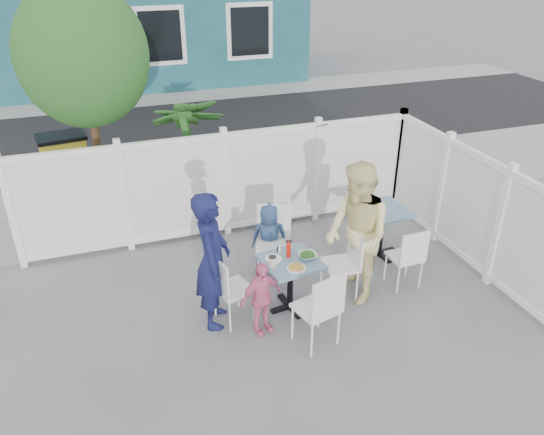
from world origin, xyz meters
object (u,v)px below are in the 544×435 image
object	(u,v)px
toddler	(261,298)
chair_near	(321,305)
chair_right	(346,258)
main_table	(290,271)
spare_table	(382,220)
woman	(357,234)
utility_cabinet	(68,175)
chair_back	(274,237)
chair_left	(228,285)
boy	(269,238)
man	(212,260)

from	to	relation	value
toddler	chair_near	bearing A→B (deg)	-56.99
chair_right	main_table	bearing A→B (deg)	97.34
spare_table	chair_near	size ratio (longest dim) A/B	0.79
main_table	woman	size ratio (longest dim) A/B	0.41
utility_cabinet	toddler	bearing A→B (deg)	-71.78
main_table	chair_back	world-z (taller)	chair_back
chair_left	woman	distance (m)	1.65
utility_cabinet	chair_left	distance (m)	4.04
boy	toddler	xyz separation A→B (m)	(-0.50, -1.17, -0.04)
woman	boy	xyz separation A→B (m)	(-0.80, 0.90, -0.39)
chair_right	man	bearing A→B (deg)	93.90
chair_back	man	distance (m)	1.23
utility_cabinet	toddler	distance (m)	4.44
boy	man	bearing A→B (deg)	58.53
woman	toddler	distance (m)	1.39
spare_table	woman	world-z (taller)	woman
man	chair_near	bearing A→B (deg)	-112.81
utility_cabinet	toddler	size ratio (longest dim) A/B	1.36
toddler	woman	bearing A→B (deg)	-4.66
toddler	main_table	bearing A→B (deg)	16.40
chair_back	toddler	distance (m)	1.19
main_table	toddler	distance (m)	0.55
utility_cabinet	chair_left	xyz separation A→B (m)	(1.70, -3.66, -0.11)
man	woman	world-z (taller)	woman
chair_left	chair_right	size ratio (longest dim) A/B	0.95
chair_left	boy	bearing A→B (deg)	121.40
main_table	chair_near	size ratio (longest dim) A/B	0.76
chair_near	spare_table	bearing A→B (deg)	28.31
woman	utility_cabinet	bearing A→B (deg)	-139.83
chair_right	woman	world-z (taller)	woman
man	boy	xyz separation A→B (m)	(0.95, 0.82, -0.34)
toddler	chair_right	bearing A→B (deg)	-1.16
chair_near	man	bearing A→B (deg)	125.56
woman	main_table	bearing A→B (deg)	-93.46
chair_back	boy	xyz separation A→B (m)	(-0.02, 0.10, -0.08)
chair_near	chair_right	bearing A→B (deg)	33.96
chair_left	toddler	world-z (taller)	toddler
chair_back	spare_table	bearing A→B (deg)	-160.43
utility_cabinet	chair_right	xyz separation A→B (m)	(3.22, -3.62, -0.08)
chair_near	woman	size ratio (longest dim) A/B	0.54
utility_cabinet	toddler	xyz separation A→B (m)	(2.01, -3.96, -0.17)
main_table	chair_near	bearing A→B (deg)	-84.74
toddler	spare_table	bearing A→B (deg)	9.68
spare_table	chair_near	distance (m)	2.17
chair_near	toddler	size ratio (longest dim) A/B	1.05
chair_left	man	bearing A→B (deg)	-129.54
chair_back	woman	distance (m)	1.16
chair_back	boy	world-z (taller)	boy
man	main_table	bearing A→B (deg)	-77.03
chair_back	boy	size ratio (longest dim) A/B	0.99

